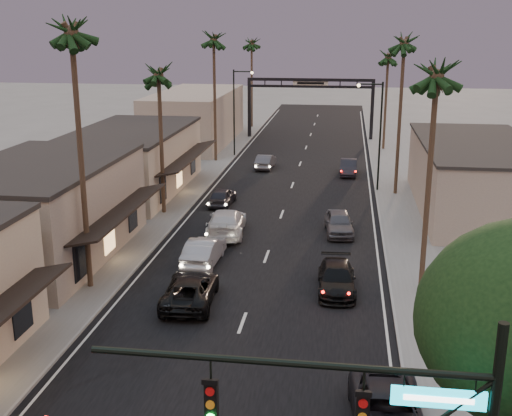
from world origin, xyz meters
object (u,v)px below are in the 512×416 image
(streetlight_right, at_px, (377,127))
(curbside_black, at_px, (337,279))
(arch, at_px, (310,93))
(palm_rc, at_px, (388,53))
(palm_ra, at_px, (438,67))
(oncoming_pickup, at_px, (190,290))
(palm_lc, at_px, (158,68))
(palm_rb, at_px, (405,38))
(streetlight_left, at_px, (237,106))
(curbside_near, at_px, (388,413))
(oncoming_silver, at_px, (204,251))
(palm_ld, at_px, (214,35))
(palm_far, at_px, (252,40))
(palm_lb, at_px, (71,24))

(streetlight_right, xyz_separation_m, curbside_black, (-2.68, -21.61, -4.64))
(arch, distance_m, palm_rc, 11.59)
(palm_ra, bearing_deg, oncoming_pickup, -164.61)
(palm_lc, height_order, palm_rb, palm_rb)
(arch, relative_size, oncoming_pickup, 2.93)
(streetlight_right, distance_m, streetlight_left, 18.99)
(oncoming_pickup, xyz_separation_m, curbside_near, (9.11, -9.34, 0.02))
(palm_lc, distance_m, curbside_near, 30.24)
(palm_ra, height_order, oncoming_pickup, palm_ra)
(curbside_near, bearing_deg, oncoming_silver, 119.90)
(arch, bearing_deg, curbside_black, -84.80)
(streetlight_left, height_order, palm_ra, palm_ra)
(palm_rc, bearing_deg, curbside_black, -96.12)
(streetlight_left, bearing_deg, oncoming_silver, -83.73)
(arch, relative_size, palm_rc, 1.25)
(palm_lc, height_order, curbside_black, palm_lc)
(palm_ld, height_order, curbside_black, palm_ld)
(oncoming_silver, bearing_deg, arch, -92.69)
(streetlight_right, xyz_separation_m, curbside_near, (-0.72, -33.50, -4.59))
(palm_far, bearing_deg, palm_ld, -90.75)
(palm_lb, height_order, palm_ra, palm_lb)
(palm_far, xyz_separation_m, oncoming_silver, (4.86, -51.67, -10.67))
(palm_lc, xyz_separation_m, palm_ld, (0.00, 19.00, 1.95))
(curbside_black, bearing_deg, palm_ra, 5.29)
(palm_lc, bearing_deg, oncoming_silver, -61.90)
(palm_far, bearing_deg, curbside_black, -77.06)
(palm_ld, distance_m, oncoming_silver, 31.37)
(oncoming_pickup, distance_m, oncoming_silver, 5.53)
(streetlight_right, bearing_deg, curbside_near, -91.23)
(palm_lb, height_order, curbside_near, palm_lb)
(palm_lc, height_order, palm_ra, palm_ra)
(arch, relative_size, streetlight_right, 1.69)
(oncoming_pickup, bearing_deg, palm_ra, -168.44)
(oncoming_pickup, relative_size, oncoming_silver, 1.10)
(streetlight_right, bearing_deg, streetlight_left, 136.79)
(palm_rb, xyz_separation_m, curbside_near, (-2.40, -32.50, -11.68))
(curbside_black, bearing_deg, oncoming_pickup, -162.96)
(palm_lc, distance_m, palm_ld, 19.10)
(arch, relative_size, palm_lc, 1.25)
(arch, relative_size, oncoming_silver, 3.22)
(arch, xyz_separation_m, curbside_near, (6.20, -58.50, -4.80))
(streetlight_right, bearing_deg, palm_lb, -124.01)
(oncoming_pickup, relative_size, curbside_black, 1.10)
(palm_far, relative_size, curbside_near, 2.49)
(streetlight_left, bearing_deg, palm_ra, -65.46)
(palm_rb, bearing_deg, palm_lb, -128.02)
(palm_ra, xyz_separation_m, palm_rb, (0.00, 20.00, 0.97))
(palm_lc, relative_size, oncoming_pickup, 2.35)
(palm_rb, distance_m, palm_rc, 20.09)
(palm_rc, xyz_separation_m, palm_far, (-16.90, 14.00, 0.97))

